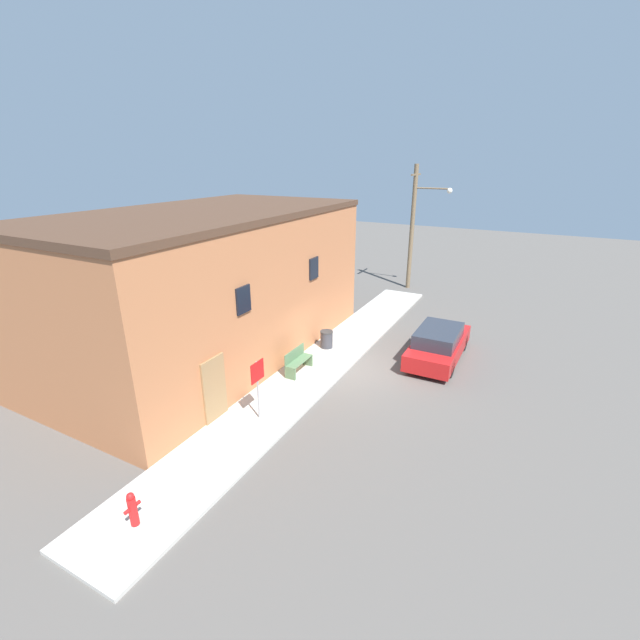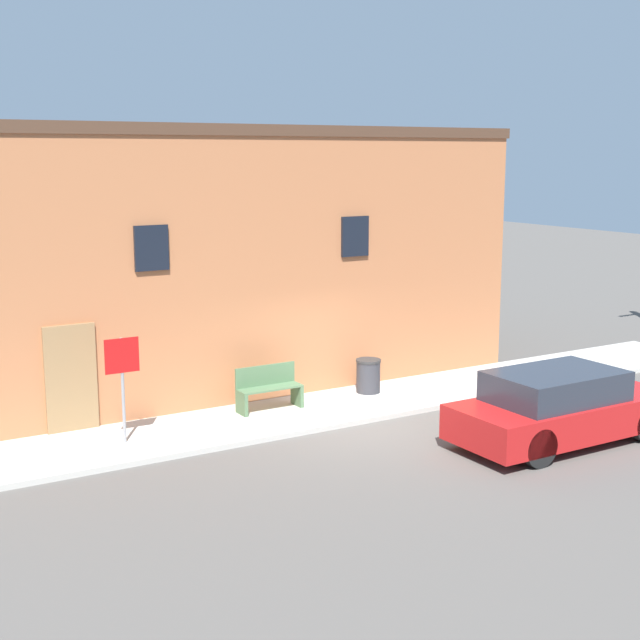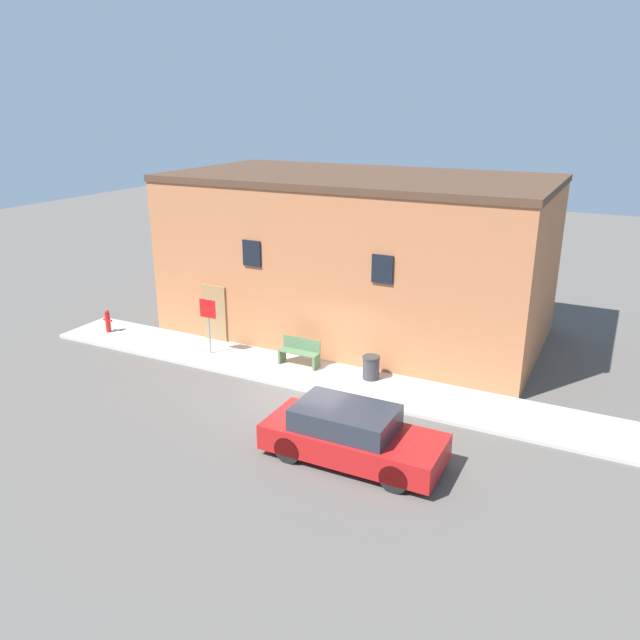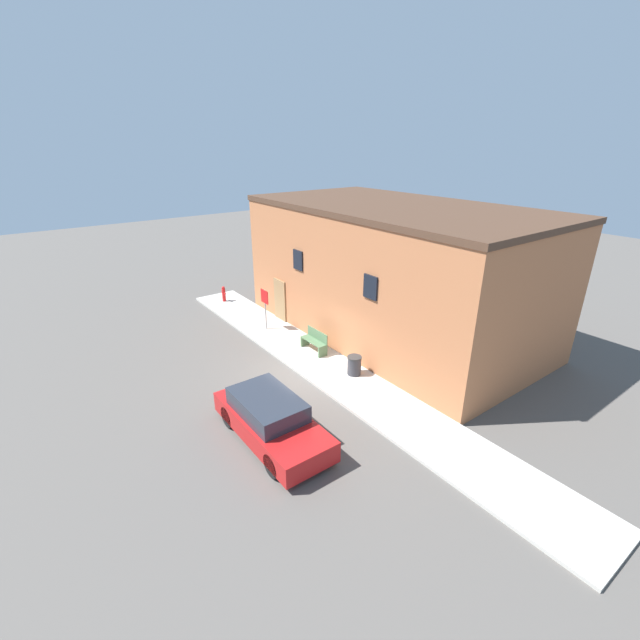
{
  "view_description": "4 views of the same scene",
  "coord_description": "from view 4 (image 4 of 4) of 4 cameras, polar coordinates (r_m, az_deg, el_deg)",
  "views": [
    {
      "loc": [
        -14.08,
        -6.04,
        7.86
      ],
      "look_at": [
        -0.34,
        1.17,
        2.0
      ],
      "focal_mm": 24.0,
      "sensor_mm": 36.0,
      "label": 1
    },
    {
      "loc": [
        -9.73,
        -14.42,
        5.42
      ],
      "look_at": [
        -0.34,
        1.17,
        2.0
      ],
      "focal_mm": 50.0,
      "sensor_mm": 36.0,
      "label": 2
    },
    {
      "loc": [
        8.0,
        -15.36,
        8.43
      ],
      "look_at": [
        -0.34,
        1.17,
        2.0
      ],
      "focal_mm": 35.0,
      "sensor_mm": 36.0,
      "label": 3
    },
    {
      "loc": [
        12.2,
        -8.12,
        8.57
      ],
      "look_at": [
        -0.34,
        1.17,
        2.0
      ],
      "focal_mm": 24.0,
      "sensor_mm": 36.0,
      "label": 4
    }
  ],
  "objects": [
    {
      "name": "ground_plane",
      "position": [
        16.98,
        -2.5,
        -7.51
      ],
      "size": [
        80.0,
        80.0,
        0.0
      ],
      "primitive_type": "plane",
      "color": "#56514C"
    },
    {
      "name": "sidewalk",
      "position": [
        17.54,
        0.67,
        -6.22
      ],
      "size": [
        21.77,
        2.33,
        0.11
      ],
      "color": "#BCB7AD",
      "rests_on": "ground"
    },
    {
      "name": "brick_building",
      "position": [
        20.18,
        9.68,
        6.49
      ],
      "size": [
        13.83,
        7.36,
        6.01
      ],
      "color": "#B26B42",
      "rests_on": "ground"
    },
    {
      "name": "fire_hydrant",
      "position": [
        24.87,
        -12.71,
        3.44
      ],
      "size": [
        0.41,
        0.19,
        0.88
      ],
      "color": "red",
      "rests_on": "sidewalk"
    },
    {
      "name": "stop_sign",
      "position": [
        20.46,
        -7.36,
        2.39
      ],
      "size": [
        0.65,
        0.06,
        1.98
      ],
      "color": "gray",
      "rests_on": "sidewalk"
    },
    {
      "name": "bench",
      "position": [
        18.5,
        -0.71,
        -2.84
      ],
      "size": [
        1.39,
        0.44,
        0.93
      ],
      "color": "#4C6B47",
      "rests_on": "sidewalk"
    },
    {
      "name": "trash_bin",
      "position": [
        16.77,
        4.59,
        -6.04
      ],
      "size": [
        0.56,
        0.56,
        0.76
      ],
      "color": "#333338",
      "rests_on": "sidewalk"
    },
    {
      "name": "parked_car",
      "position": [
        13.53,
        -6.61,
        -13.0
      ],
      "size": [
        4.49,
        1.8,
        1.41
      ],
      "color": "black",
      "rests_on": "ground"
    }
  ]
}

